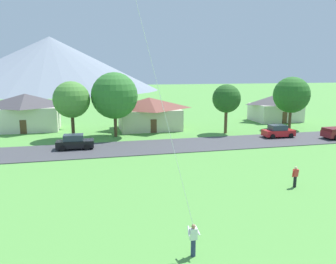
# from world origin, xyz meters

# --- Properties ---
(road_strip) EXTENTS (160.00, 7.37, 0.08)m
(road_strip) POSITION_xyz_m (0.00, 30.65, 0.04)
(road_strip) COLOR #424247
(road_strip) RESTS_ON ground
(mountain_west_ridge) EXTENTS (97.15, 97.15, 23.91)m
(mountain_west_ridge) POSITION_xyz_m (-23.67, 152.48, 11.95)
(mountain_west_ridge) COLOR gray
(mountain_west_ridge) RESTS_ON ground
(house_leftmost) EXTENTS (9.80, 7.50, 4.90)m
(house_leftmost) POSITION_xyz_m (1.48, 42.85, 2.54)
(house_leftmost) COLOR beige
(house_leftmost) RESTS_ON ground
(house_left_center) EXTENTS (10.15, 6.77, 5.56)m
(house_left_center) POSITION_xyz_m (-16.90, 46.26, 2.88)
(house_left_center) COLOR beige
(house_left_center) RESTS_ON ground
(house_right_center) EXTENTS (8.59, 6.50, 4.76)m
(house_right_center) POSITION_xyz_m (25.07, 45.55, 2.46)
(house_right_center) COLOR beige
(house_right_center) RESTS_ON ground
(tree_near_left) EXTENTS (4.80, 4.80, 7.64)m
(tree_near_left) POSITION_xyz_m (-9.77, 38.02, 5.21)
(tree_near_left) COLOR #4C3823
(tree_near_left) RESTS_ON ground
(tree_left_of_center) EXTENTS (5.53, 5.53, 8.06)m
(tree_left_of_center) POSITION_xyz_m (22.79, 37.72, 5.28)
(tree_left_of_center) COLOR brown
(tree_left_of_center) RESTS_ON ground
(tree_center) EXTENTS (4.06, 4.06, 7.08)m
(tree_center) POSITION_xyz_m (11.58, 36.69, 5.02)
(tree_center) COLOR brown
(tree_center) RESTS_ON ground
(tree_right_of_center) EXTENTS (6.30, 6.30, 8.79)m
(tree_right_of_center) POSITION_xyz_m (-4.14, 38.06, 5.63)
(tree_right_of_center) COLOR #4C3823
(tree_right_of_center) RESTS_ON ground
(parked_car_red_west_end) EXTENTS (4.25, 2.17, 1.68)m
(parked_car_red_west_end) POSITION_xyz_m (17.23, 32.03, 0.87)
(parked_car_red_west_end) COLOR red
(parked_car_red_west_end) RESTS_ON road_strip
(parked_car_black_mid_west) EXTENTS (4.23, 2.14, 1.68)m
(parked_car_black_mid_west) POSITION_xyz_m (-9.35, 31.60, 0.87)
(parked_car_black_mid_west) COLOR black
(parked_car_black_mid_west) RESTS_ON road_strip
(watcher_person) EXTENTS (0.56, 0.24, 1.68)m
(watcher_person) POSITION_xyz_m (7.86, 14.73, 0.88)
(watcher_person) COLOR black
(watcher_person) RESTS_ON ground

